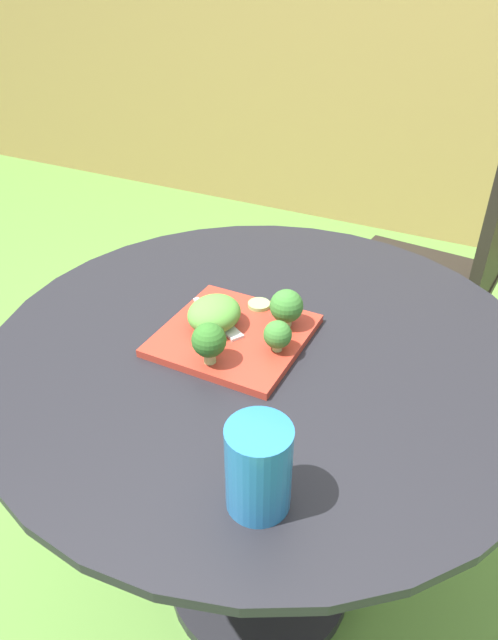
# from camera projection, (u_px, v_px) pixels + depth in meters

# --- Properties ---
(ground_plane) EXTENTS (12.00, 12.00, 0.00)m
(ground_plane) POSITION_uv_depth(u_px,v_px,m) (260.00, 577.00, 1.39)
(ground_plane) COLOR #568438
(bamboo_fence) EXTENTS (8.00, 0.08, 1.62)m
(bamboo_fence) POSITION_uv_depth(u_px,v_px,m) (470.00, 76.00, 2.56)
(bamboo_fence) COLOR #9E7F47
(bamboo_fence) RESTS_ON ground_plane
(patio_table) EXTENTS (0.96, 0.96, 0.73)m
(patio_table) POSITION_uv_depth(u_px,v_px,m) (262.00, 438.00, 1.12)
(patio_table) COLOR black
(patio_table) RESTS_ON ground_plane
(patio_chair) EXTENTS (0.48, 0.48, 0.90)m
(patio_chair) POSITION_uv_depth(u_px,v_px,m) (449.00, 263.00, 1.66)
(patio_chair) COLOR black
(patio_chair) RESTS_ON ground_plane
(salad_plate) EXTENTS (0.24, 0.24, 0.01)m
(salad_plate) POSITION_uv_depth(u_px,v_px,m) (234.00, 335.00, 0.98)
(salad_plate) COLOR #AD3323
(salad_plate) RESTS_ON patio_table
(drinking_glass) EXTENTS (0.08, 0.08, 0.12)m
(drinking_glass) POSITION_uv_depth(u_px,v_px,m) (258.00, 472.00, 0.66)
(drinking_glass) COLOR #236BA8
(drinking_glass) RESTS_ON patio_table
(fork) EXTENTS (0.14, 0.09, 0.00)m
(fork) POSITION_uv_depth(u_px,v_px,m) (220.00, 322.00, 1.00)
(fork) COLOR silver
(fork) RESTS_ON salad_plate
(lettuce_mound) EXTENTS (0.09, 0.10, 0.06)m
(lettuce_mound) POSITION_uv_depth(u_px,v_px,m) (214.00, 314.00, 0.97)
(lettuce_mound) COLOR #519338
(lettuce_mound) RESTS_ON salad_plate
(broccoli_floret_0) EXTENTS (0.05, 0.05, 0.05)m
(broccoli_floret_0) POSITION_uv_depth(u_px,v_px,m) (278.00, 335.00, 0.91)
(broccoli_floret_0) COLOR #99B770
(broccoli_floret_0) RESTS_ON salad_plate
(broccoli_floret_1) EXTENTS (0.06, 0.06, 0.07)m
(broccoli_floret_1) POSITION_uv_depth(u_px,v_px,m) (209.00, 341.00, 0.88)
(broccoli_floret_1) COLOR #99B770
(broccoli_floret_1) RESTS_ON salad_plate
(broccoli_floret_2) EXTENTS (0.06, 0.06, 0.07)m
(broccoli_floret_2) POSITION_uv_depth(u_px,v_px,m) (286.00, 306.00, 0.97)
(broccoli_floret_2) COLOR #99B770
(broccoli_floret_2) RESTS_ON salad_plate
(cucumber_slice_0) EXTENTS (0.04, 0.04, 0.01)m
(cucumber_slice_0) POSITION_uv_depth(u_px,v_px,m) (259.00, 305.00, 1.04)
(cucumber_slice_0) COLOR #8EB766
(cucumber_slice_0) RESTS_ON salad_plate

